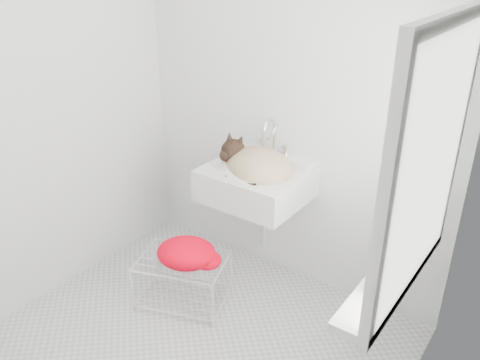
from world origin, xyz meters
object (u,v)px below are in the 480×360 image
Objects in this scene: cat at (256,164)px; bottle_b at (385,278)px; wire_rack at (183,281)px; bottle_c at (405,251)px; sink at (256,169)px; bottle_a at (375,292)px.

cat is 1.19m from bottle_b.
bottle_c is at bearing 3.53° from wire_rack.
cat reaches higher than wire_rack.
bottle_c is at bearing -18.60° from sink.
sink is 1.15× the size of wire_rack.
cat is at bearing 150.70° from bottle_b.
bottle_c is (1.04, -0.34, -0.04)m from cat.
cat is at bearing 56.84° from wire_rack.
wire_rack is 2.76× the size of bottle_a.
bottle_a reaches higher than bottle_b.
sink is at bearing 146.04° from bottle_a.
wire_rack is (-0.26, -0.43, -0.70)m from sink.
sink is 1.11m from bottle_c.
cat is (0.01, -0.02, 0.04)m from sink.
bottle_c reaches higher than wire_rack.
sink is at bearing 139.61° from cat.
sink is 0.05m from cat.
bottle_c is (1.05, -0.35, 0.00)m from sink.
sink is 0.86m from wire_rack.
bottle_c is at bearing 90.00° from bottle_b.
sink is at bearing 161.40° from bottle_c.
sink is 3.32× the size of bottle_c.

